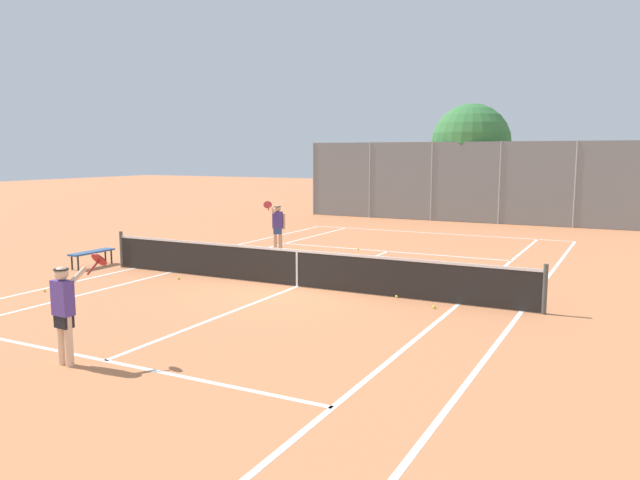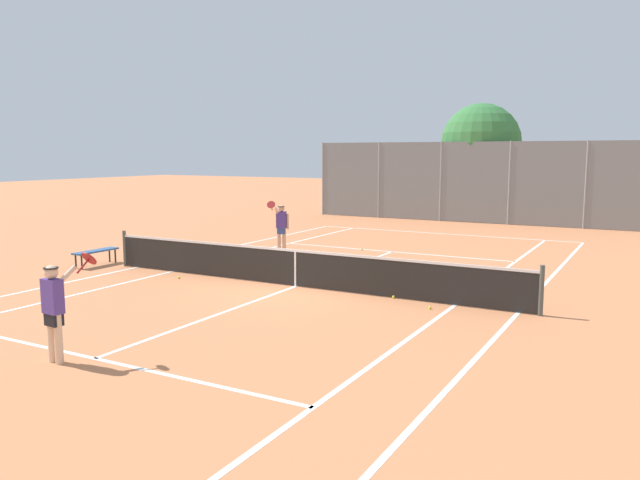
{
  "view_description": "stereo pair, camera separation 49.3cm",
  "coord_description": "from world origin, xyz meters",
  "px_view_note": "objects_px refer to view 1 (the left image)",
  "views": [
    {
      "loc": [
        7.59,
        -13.5,
        3.36
      ],
      "look_at": [
        -0.12,
        1.5,
        1.0
      ],
      "focal_mm": 35.0,
      "sensor_mm": 36.0,
      "label": 1
    },
    {
      "loc": [
        8.03,
        -13.27,
        3.36
      ],
      "look_at": [
        -0.12,
        1.5,
        1.0
      ],
      "focal_mm": 35.0,
      "sensor_mm": 36.0,
      "label": 2
    }
  ],
  "objects_px": {
    "tree_behind_left": "(471,145)",
    "loose_tennis_ball_0": "(358,249)",
    "player_near_side": "(64,308)",
    "player_far_left": "(278,225)",
    "loose_tennis_ball_3": "(397,296)",
    "loose_tennis_ball_4": "(44,291)",
    "courtside_bench": "(92,253)",
    "loose_tennis_ball_1": "(434,307)",
    "tennis_net": "(297,267)",
    "loose_tennis_ball_2": "(178,278)"
  },
  "relations": [
    {
      "from": "tennis_net",
      "to": "player_near_side",
      "type": "height_order",
      "value": "player_near_side"
    },
    {
      "from": "loose_tennis_ball_2",
      "to": "loose_tennis_ball_3",
      "type": "relative_size",
      "value": 1.0
    },
    {
      "from": "player_near_side",
      "to": "tree_behind_left",
      "type": "bearing_deg",
      "value": 89.69
    },
    {
      "from": "tennis_net",
      "to": "player_far_left",
      "type": "height_order",
      "value": "player_far_left"
    },
    {
      "from": "loose_tennis_ball_0",
      "to": "loose_tennis_ball_2",
      "type": "distance_m",
      "value": 7.24
    },
    {
      "from": "tennis_net",
      "to": "courtside_bench",
      "type": "bearing_deg",
      "value": -177.09
    },
    {
      "from": "loose_tennis_ball_1",
      "to": "courtside_bench",
      "type": "bearing_deg",
      "value": 178.72
    },
    {
      "from": "loose_tennis_ball_0",
      "to": "courtside_bench",
      "type": "relative_size",
      "value": 0.04
    },
    {
      "from": "tennis_net",
      "to": "loose_tennis_ball_0",
      "type": "distance_m",
      "value": 6.33
    },
    {
      "from": "player_far_left",
      "to": "loose_tennis_ball_1",
      "type": "bearing_deg",
      "value": -36.13
    },
    {
      "from": "loose_tennis_ball_4",
      "to": "tree_behind_left",
      "type": "bearing_deg",
      "value": 77.37
    },
    {
      "from": "player_far_left",
      "to": "loose_tennis_ball_2",
      "type": "bearing_deg",
      "value": -89.38
    },
    {
      "from": "player_far_left",
      "to": "tree_behind_left",
      "type": "bearing_deg",
      "value": 77.64
    },
    {
      "from": "tree_behind_left",
      "to": "loose_tennis_ball_0",
      "type": "bearing_deg",
      "value": -93.68
    },
    {
      "from": "player_near_side",
      "to": "courtside_bench",
      "type": "relative_size",
      "value": 1.18
    },
    {
      "from": "player_far_left",
      "to": "loose_tennis_ball_4",
      "type": "height_order",
      "value": "player_far_left"
    },
    {
      "from": "player_far_left",
      "to": "loose_tennis_ball_3",
      "type": "distance_m",
      "value": 7.63
    },
    {
      "from": "loose_tennis_ball_2",
      "to": "loose_tennis_ball_3",
      "type": "distance_m",
      "value": 5.99
    },
    {
      "from": "player_far_left",
      "to": "loose_tennis_ball_1",
      "type": "xyz_separation_m",
      "value": [
        7.09,
        -5.17,
        -0.89
      ]
    },
    {
      "from": "loose_tennis_ball_3",
      "to": "tree_behind_left",
      "type": "bearing_deg",
      "value": 98.88
    },
    {
      "from": "player_far_left",
      "to": "loose_tennis_ball_0",
      "type": "distance_m",
      "value": 2.95
    },
    {
      "from": "player_near_side",
      "to": "loose_tennis_ball_3",
      "type": "relative_size",
      "value": 26.88
    },
    {
      "from": "loose_tennis_ball_3",
      "to": "tree_behind_left",
      "type": "distance_m",
      "value": 19.3
    },
    {
      "from": "loose_tennis_ball_1",
      "to": "loose_tennis_ball_2",
      "type": "relative_size",
      "value": 1.0
    },
    {
      "from": "player_near_side",
      "to": "loose_tennis_ball_1",
      "type": "height_order",
      "value": "player_near_side"
    },
    {
      "from": "loose_tennis_ball_3",
      "to": "tennis_net",
      "type": "bearing_deg",
      "value": 179.65
    },
    {
      "from": "loose_tennis_ball_1",
      "to": "loose_tennis_ball_3",
      "type": "distance_m",
      "value": 1.22
    },
    {
      "from": "player_far_left",
      "to": "loose_tennis_ball_0",
      "type": "xyz_separation_m",
      "value": [
        2.29,
        1.63,
        -0.89
      ]
    },
    {
      "from": "courtside_bench",
      "to": "tennis_net",
      "type": "bearing_deg",
      "value": 2.91
    },
    {
      "from": "player_near_side",
      "to": "courtside_bench",
      "type": "height_order",
      "value": "player_near_side"
    },
    {
      "from": "player_near_side",
      "to": "tree_behind_left",
      "type": "xyz_separation_m",
      "value": [
        0.14,
        25.51,
        2.82
      ]
    },
    {
      "from": "courtside_bench",
      "to": "player_far_left",
      "type": "bearing_deg",
      "value": 54.95
    },
    {
      "from": "player_near_side",
      "to": "loose_tennis_ball_4",
      "type": "bearing_deg",
      "value": 144.13
    },
    {
      "from": "tree_behind_left",
      "to": "player_near_side",
      "type": "bearing_deg",
      "value": -90.31
    },
    {
      "from": "player_near_side",
      "to": "loose_tennis_ball_4",
      "type": "relative_size",
      "value": 26.88
    },
    {
      "from": "loose_tennis_ball_2",
      "to": "courtside_bench",
      "type": "bearing_deg",
      "value": 174.83
    },
    {
      "from": "tennis_net",
      "to": "courtside_bench",
      "type": "relative_size",
      "value": 8.0
    },
    {
      "from": "player_far_left",
      "to": "tree_behind_left",
      "type": "relative_size",
      "value": 0.3
    },
    {
      "from": "tennis_net",
      "to": "loose_tennis_ball_3",
      "type": "xyz_separation_m",
      "value": [
        2.68,
        -0.02,
        -0.48
      ]
    },
    {
      "from": "loose_tennis_ball_0",
      "to": "tree_behind_left",
      "type": "relative_size",
      "value": 0.01
    },
    {
      "from": "player_far_left",
      "to": "loose_tennis_ball_0",
      "type": "height_order",
      "value": "player_far_left"
    },
    {
      "from": "loose_tennis_ball_2",
      "to": "loose_tennis_ball_4",
      "type": "bearing_deg",
      "value": -125.4
    },
    {
      "from": "loose_tennis_ball_4",
      "to": "tree_behind_left",
      "type": "height_order",
      "value": "tree_behind_left"
    },
    {
      "from": "loose_tennis_ball_3",
      "to": "loose_tennis_ball_1",
      "type": "bearing_deg",
      "value": -27.67
    },
    {
      "from": "player_near_side",
      "to": "tree_behind_left",
      "type": "relative_size",
      "value": 0.3
    },
    {
      "from": "tennis_net",
      "to": "courtside_bench",
      "type": "xyz_separation_m",
      "value": [
        -6.8,
        -0.35,
        -0.1
      ]
    },
    {
      "from": "loose_tennis_ball_1",
      "to": "tree_behind_left",
      "type": "relative_size",
      "value": 0.01
    },
    {
      "from": "player_far_left",
      "to": "loose_tennis_ball_0",
      "type": "relative_size",
      "value": 26.88
    },
    {
      "from": "loose_tennis_ball_0",
      "to": "loose_tennis_ball_1",
      "type": "height_order",
      "value": "same"
    },
    {
      "from": "player_near_side",
      "to": "loose_tennis_ball_1",
      "type": "distance_m",
      "value": 7.54
    }
  ]
}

